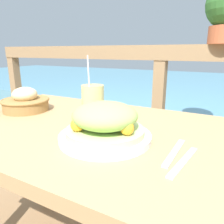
# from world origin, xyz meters

# --- Properties ---
(patio_table) EXTENTS (1.28, 0.72, 0.76)m
(patio_table) POSITION_xyz_m (0.00, 0.00, 0.65)
(patio_table) COLOR tan
(patio_table) RESTS_ON ground_plane
(railing_fence) EXTENTS (2.80, 0.08, 1.05)m
(railing_fence) POSITION_xyz_m (0.00, 0.73, 0.79)
(railing_fence) COLOR #937551
(railing_fence) RESTS_ON ground_plane
(sea_backdrop) EXTENTS (12.00, 4.00, 0.51)m
(sea_backdrop) POSITION_xyz_m (0.00, 3.23, 0.26)
(sea_backdrop) COLOR #568EA8
(sea_backdrop) RESTS_ON ground_plane
(salad_plate) EXTENTS (0.28, 0.28, 0.12)m
(salad_plate) POSITION_xyz_m (0.08, -0.09, 0.81)
(salad_plate) COLOR silver
(salad_plate) RESTS_ON patio_table
(drink_glass) EXTENTS (0.09, 0.09, 0.25)m
(drink_glass) POSITION_xyz_m (-0.07, 0.07, 0.82)
(drink_glass) COLOR #DBCC7F
(drink_glass) RESTS_ON patio_table
(bread_basket) EXTENTS (0.21, 0.21, 0.11)m
(bread_basket) POSITION_xyz_m (-0.41, 0.04, 0.80)
(bread_basket) COLOR olive
(bread_basket) RESTS_ON patio_table
(fork) EXTENTS (0.02, 0.18, 0.00)m
(fork) POSITION_xyz_m (0.29, -0.07, 0.76)
(fork) COLOR silver
(fork) RESTS_ON patio_table
(knife) EXTENTS (0.04, 0.18, 0.00)m
(knife) POSITION_xyz_m (0.32, -0.12, 0.76)
(knife) COLOR silver
(knife) RESTS_ON patio_table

